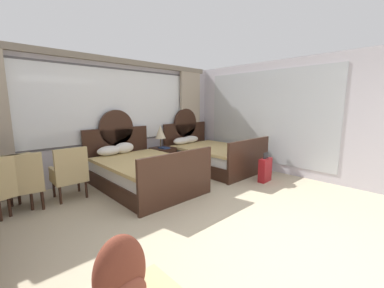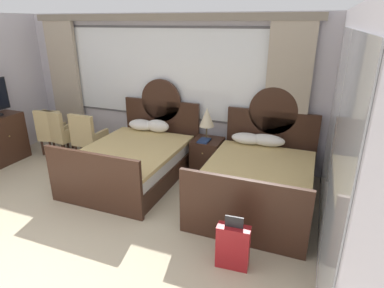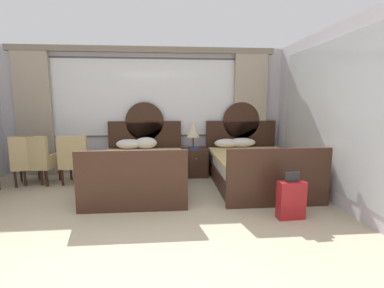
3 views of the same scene
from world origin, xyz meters
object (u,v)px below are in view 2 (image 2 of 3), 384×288
object	(u,v)px
nightstand_between_beds	(207,155)
suitcase_on_floor	(233,246)
armchair_by_window_left	(88,136)
bed_near_window	(135,159)
bed_near_mirror	(258,179)
armchair_by_window_right	(53,131)
table_lamp_on_nightstand	(207,118)
armchair_by_window_centre	(60,132)
book_on_nightstand	(204,141)

from	to	relation	value
nightstand_between_beds	suitcase_on_floor	size ratio (longest dim) A/B	0.91
armchair_by_window_left	bed_near_window	bearing A→B (deg)	-14.77
bed_near_mirror	suitcase_on_floor	bearing A→B (deg)	-89.24
bed_near_window	suitcase_on_floor	distance (m)	2.63
suitcase_on_floor	armchair_by_window_right	bearing A→B (deg)	156.12
table_lamp_on_nightstand	armchair_by_window_centre	bearing A→B (deg)	-171.66
nightstand_between_beds	book_on_nightstand	world-z (taller)	book_on_nightstand
nightstand_between_beds	armchair_by_window_left	distance (m)	2.35
bed_near_window	armchair_by_window_centre	world-z (taller)	bed_near_window
suitcase_on_floor	armchair_by_window_left	bearing A→B (deg)	151.06
bed_near_mirror	armchair_by_window_centre	world-z (taller)	bed_near_mirror
table_lamp_on_nightstand	bed_near_mirror	bearing A→B (deg)	-35.09
armchair_by_window_left	armchair_by_window_right	distance (m)	0.85
nightstand_between_beds	armchair_by_window_centre	distance (m)	3.01
nightstand_between_beds	armchair_by_window_right	distance (m)	3.19
armchair_by_window_left	armchair_by_window_centre	distance (m)	0.67
table_lamp_on_nightstand	bed_near_window	bearing A→B (deg)	-143.52
book_on_nightstand	suitcase_on_floor	xyz separation A→B (m)	(1.10, -2.16, -0.34)
armchair_by_window_centre	armchair_by_window_left	bearing A→B (deg)	-0.08
table_lamp_on_nightstand	suitcase_on_floor	distance (m)	2.65
nightstand_between_beds	armchair_by_window_right	bearing A→B (deg)	-172.93
bed_near_window	suitcase_on_floor	xyz separation A→B (m)	(2.13, -1.54, -0.07)
bed_near_mirror	suitcase_on_floor	xyz separation A→B (m)	(0.02, -1.54, -0.07)
bed_near_mirror	armchair_by_window_centre	xyz separation A→B (m)	(-4.03, 0.33, 0.15)
armchair_by_window_left	armchair_by_window_right	bearing A→B (deg)	179.81
book_on_nightstand	table_lamp_on_nightstand	bearing A→B (deg)	91.45
suitcase_on_floor	nightstand_between_beds	bearing A→B (deg)	115.34
bed_near_window	nightstand_between_beds	size ratio (longest dim) A/B	3.84
nightstand_between_beds	armchair_by_window_left	size ratio (longest dim) A/B	0.62
nightstand_between_beds	armchair_by_window_left	world-z (taller)	armchair_by_window_left
armchair_by_window_centre	bed_near_mirror	bearing A→B (deg)	-4.68
armchair_by_window_centre	armchair_by_window_right	size ratio (longest dim) A/B	1.00
book_on_nightstand	armchair_by_window_centre	world-z (taller)	armchair_by_window_centre
table_lamp_on_nightstand	book_on_nightstand	distance (m)	0.41
bed_near_mirror	table_lamp_on_nightstand	bearing A→B (deg)	144.91
table_lamp_on_nightstand	armchair_by_window_left	size ratio (longest dim) A/B	0.61
bed_near_window	table_lamp_on_nightstand	xyz separation A→B (m)	(1.03, 0.76, 0.64)
nightstand_between_beds	book_on_nightstand	distance (m)	0.32
bed_near_mirror	armchair_by_window_right	bearing A→B (deg)	175.49
bed_near_mirror	book_on_nightstand	xyz separation A→B (m)	(-1.08, 0.62, 0.26)
bed_near_window	armchair_by_window_left	bearing A→B (deg)	165.23
book_on_nightstand	suitcase_on_floor	size ratio (longest dim) A/B	0.41
armchair_by_window_left	suitcase_on_floor	xyz separation A→B (m)	(3.38, -1.87, -0.22)
bed_near_mirror	armchair_by_window_centre	size ratio (longest dim) A/B	2.39
armchair_by_window_left	armchair_by_window_right	size ratio (longest dim) A/B	1.00
book_on_nightstand	armchair_by_window_centre	xyz separation A→B (m)	(-2.95, -0.29, -0.11)
book_on_nightstand	bed_near_window	bearing A→B (deg)	-148.99
bed_near_window	table_lamp_on_nightstand	distance (m)	1.43
book_on_nightstand	nightstand_between_beds	bearing A→B (deg)	74.33
bed_near_window	armchair_by_window_right	xyz separation A→B (m)	(-2.09, 0.33, 0.15)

